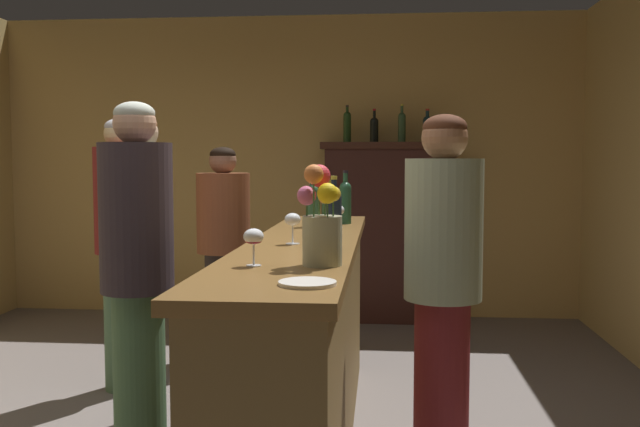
{
  "coord_description": "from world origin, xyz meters",
  "views": [
    {
      "loc": [
        0.89,
        -3.11,
        1.45
      ],
      "look_at": [
        0.61,
        0.05,
        1.21
      ],
      "focal_mm": 39.16,
      "sensor_mm": 36.0,
      "label": 1
    }
  ],
  "objects_px": {
    "wine_bottle_rose": "(345,200)",
    "wine_bottle_syrah": "(329,212)",
    "flower_arrangement": "(321,222)",
    "display_cabinet": "(386,228)",
    "wine_glass_spare": "(338,211)",
    "wine_glass_front": "(323,234)",
    "wine_bottle_pinot": "(312,203)",
    "display_bottle_midleft": "(374,128)",
    "patron_tall": "(121,241)",
    "display_bottle_left": "(347,125)",
    "patron_redhead": "(224,245)",
    "bartender": "(443,278)",
    "patron_near_entrance": "(143,252)",
    "cheese_plate": "(307,283)",
    "display_bottle_midright": "(427,127)",
    "display_bottle_center": "(402,126)",
    "bar_counter": "(304,347)",
    "wine_glass_mid": "(254,238)",
    "wine_bottle_merlot": "(334,216)",
    "wine_glass_rear": "(293,221)"
  },
  "relations": [
    {
      "from": "cheese_plate",
      "to": "bartender",
      "type": "xyz_separation_m",
      "value": [
        0.51,
        1.04,
        -0.15
      ]
    },
    {
      "from": "wine_glass_front",
      "to": "patron_near_entrance",
      "type": "distance_m",
      "value": 1.41
    },
    {
      "from": "wine_bottle_merlot",
      "to": "cheese_plate",
      "type": "xyz_separation_m",
      "value": [
        -0.02,
        -0.9,
        -0.14
      ]
    },
    {
      "from": "wine_bottle_rose",
      "to": "wine_bottle_merlot",
      "type": "relative_size",
      "value": 1.02
    },
    {
      "from": "wine_bottle_pinot",
      "to": "display_bottle_left",
      "type": "relative_size",
      "value": 0.93
    },
    {
      "from": "display_bottle_center",
      "to": "wine_bottle_merlot",
      "type": "bearing_deg",
      "value": -96.71
    },
    {
      "from": "display_cabinet",
      "to": "display_bottle_midright",
      "type": "relative_size",
      "value": 5.46
    },
    {
      "from": "flower_arrangement",
      "to": "display_cabinet",
      "type": "bearing_deg",
      "value": 86.06
    },
    {
      "from": "wine_bottle_syrah",
      "to": "display_bottle_midright",
      "type": "bearing_deg",
      "value": 77.05
    },
    {
      "from": "display_cabinet",
      "to": "display_bottle_center",
      "type": "distance_m",
      "value": 0.93
    },
    {
      "from": "wine_glass_rear",
      "to": "patron_tall",
      "type": "relative_size",
      "value": 0.09
    },
    {
      "from": "display_bottle_midleft",
      "to": "wine_bottle_syrah",
      "type": "bearing_deg",
      "value": -93.73
    },
    {
      "from": "wine_bottle_merlot",
      "to": "wine_glass_front",
      "type": "xyz_separation_m",
      "value": [
        -0.03,
        -0.28,
        -0.05
      ]
    },
    {
      "from": "patron_redhead",
      "to": "wine_bottle_merlot",
      "type": "bearing_deg",
      "value": -12.99
    },
    {
      "from": "wine_bottle_pinot",
      "to": "wine_bottle_syrah",
      "type": "distance_m",
      "value": 0.65
    },
    {
      "from": "wine_glass_spare",
      "to": "patron_tall",
      "type": "xyz_separation_m",
      "value": [
        -1.38,
        0.21,
        -0.21
      ]
    },
    {
      "from": "display_cabinet",
      "to": "patron_tall",
      "type": "relative_size",
      "value": 0.94
    },
    {
      "from": "wine_bottle_pinot",
      "to": "wine_glass_spare",
      "type": "xyz_separation_m",
      "value": [
        0.15,
        -0.06,
        -0.04
      ]
    },
    {
      "from": "flower_arrangement",
      "to": "patron_redhead",
      "type": "xyz_separation_m",
      "value": [
        -0.93,
        2.41,
        -0.39
      ]
    },
    {
      "from": "wine_bottle_syrah",
      "to": "wine_bottle_pinot",
      "type": "bearing_deg",
      "value": 103.11
    },
    {
      "from": "display_bottle_midleft",
      "to": "bartender",
      "type": "relative_size",
      "value": 0.18
    },
    {
      "from": "wine_bottle_rose",
      "to": "display_bottle_midleft",
      "type": "xyz_separation_m",
      "value": [
        0.15,
        2.01,
        0.53
      ]
    },
    {
      "from": "wine_bottle_rose",
      "to": "patron_near_entrance",
      "type": "relative_size",
      "value": 0.19
    },
    {
      "from": "wine_bottle_pinot",
      "to": "display_bottle_left",
      "type": "bearing_deg",
      "value": 87.65
    },
    {
      "from": "display_bottle_left",
      "to": "display_bottle_midleft",
      "type": "distance_m",
      "value": 0.24
    },
    {
      "from": "patron_tall",
      "to": "patron_near_entrance",
      "type": "relative_size",
      "value": 1.01
    },
    {
      "from": "cheese_plate",
      "to": "display_bottle_midleft",
      "type": "distance_m",
      "value": 4.18
    },
    {
      "from": "bar_counter",
      "to": "wine_glass_spare",
      "type": "distance_m",
      "value": 0.91
    },
    {
      "from": "display_cabinet",
      "to": "wine_bottle_rose",
      "type": "relative_size",
      "value": 4.93
    },
    {
      "from": "wine_glass_rear",
      "to": "display_bottle_center",
      "type": "height_order",
      "value": "display_bottle_center"
    },
    {
      "from": "bar_counter",
      "to": "wine_glass_mid",
      "type": "relative_size",
      "value": 21.25
    },
    {
      "from": "wine_glass_rear",
      "to": "display_bottle_midright",
      "type": "xyz_separation_m",
      "value": [
        0.81,
        3.08,
        0.57
      ]
    },
    {
      "from": "wine_bottle_pinot",
      "to": "display_bottle_midleft",
      "type": "distance_m",
      "value": 2.3
    },
    {
      "from": "wine_bottle_merlot",
      "to": "display_bottle_midleft",
      "type": "bearing_deg",
      "value": 87.61
    },
    {
      "from": "wine_bottle_syrah",
      "to": "patron_near_entrance",
      "type": "distance_m",
      "value": 1.09
    },
    {
      "from": "wine_bottle_pinot",
      "to": "wine_glass_mid",
      "type": "relative_size",
      "value": 2.2
    },
    {
      "from": "wine_bottle_rose",
      "to": "wine_bottle_syrah",
      "type": "xyz_separation_m",
      "value": [
        -0.04,
        -0.83,
        -0.01
      ]
    },
    {
      "from": "wine_bottle_syrah",
      "to": "wine_bottle_merlot",
      "type": "xyz_separation_m",
      "value": [
        0.05,
        -0.38,
        0.01
      ]
    },
    {
      "from": "wine_glass_spare",
      "to": "wine_glass_front",
      "type": "bearing_deg",
      "value": -89.15
    },
    {
      "from": "wine_glass_spare",
      "to": "patron_near_entrance",
      "type": "xyz_separation_m",
      "value": [
        -1.05,
        -0.34,
        -0.21
      ]
    },
    {
      "from": "cheese_plate",
      "to": "bartender",
      "type": "relative_size",
      "value": 0.11
    },
    {
      "from": "display_bottle_left",
      "to": "bartender",
      "type": "xyz_separation_m",
      "value": [
        0.6,
        -3.08,
        -0.85
      ]
    },
    {
      "from": "display_cabinet",
      "to": "wine_bottle_rose",
      "type": "distance_m",
      "value": 2.06
    },
    {
      "from": "wine_glass_spare",
      "to": "bartender",
      "type": "xyz_separation_m",
      "value": [
        0.53,
        -0.82,
        -0.25
      ]
    },
    {
      "from": "wine_bottle_syrah",
      "to": "display_bottle_left",
      "type": "height_order",
      "value": "display_bottle_left"
    },
    {
      "from": "wine_glass_front",
      "to": "display_bottle_midleft",
      "type": "height_order",
      "value": "display_bottle_midleft"
    },
    {
      "from": "wine_glass_mid",
      "to": "display_bottle_center",
      "type": "height_order",
      "value": "display_bottle_center"
    },
    {
      "from": "display_bottle_midright",
      "to": "patron_redhead",
      "type": "relative_size",
      "value": 0.19
    },
    {
      "from": "wine_glass_rear",
      "to": "display_bottle_midleft",
      "type": "distance_m",
      "value": 3.15
    },
    {
      "from": "wine_bottle_rose",
      "to": "wine_bottle_pinot",
      "type": "distance_m",
      "value": 0.27
    }
  ]
}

